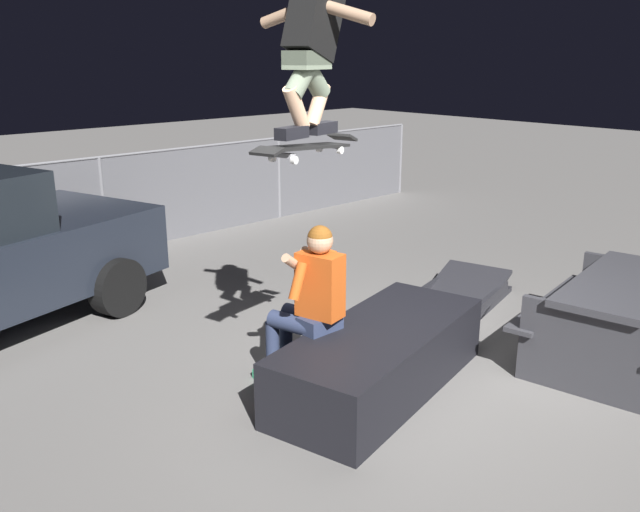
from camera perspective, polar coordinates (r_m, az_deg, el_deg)
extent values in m
plane|color=slate|center=(5.57, 7.19, -10.89)|extent=(40.00, 40.00, 0.00)
cube|color=black|center=(5.41, 5.09, -8.62)|extent=(2.23, 1.28, 0.52)
cube|color=#2D3856|center=(5.22, 0.00, -5.68)|extent=(0.32, 0.20, 0.12)
cube|color=#D15119|center=(5.11, 0.00, -2.47)|extent=(0.27, 0.38, 0.50)
sphere|color=tan|center=(5.00, 0.00, 1.32)|extent=(0.20, 0.20, 0.20)
sphere|color=brown|center=(5.00, 0.00, 1.54)|extent=(0.19, 0.19, 0.19)
cylinder|color=#D15119|center=(4.96, -1.87, -2.16)|extent=(0.20, 0.12, 0.29)
cylinder|color=tan|center=(5.05, -2.27, -0.63)|extent=(0.25, 0.12, 0.19)
cylinder|color=#D15119|center=(5.27, 0.68, -0.98)|extent=(0.20, 0.12, 0.29)
cylinder|color=tan|center=(5.23, -0.71, 0.02)|extent=(0.25, 0.12, 0.19)
cylinder|color=#2D3856|center=(5.27, -2.36, -5.72)|extent=(0.22, 0.42, 0.14)
cylinder|color=#2D3856|center=(5.49, -4.03, -7.96)|extent=(0.11, 0.11, 0.48)
cube|color=#2D9E66|center=(5.62, -4.38, -10.05)|extent=(0.15, 0.28, 0.08)
cylinder|color=#2D3856|center=(5.40, -1.23, -5.12)|extent=(0.22, 0.42, 0.14)
cylinder|color=#2D3856|center=(5.62, -2.89, -7.33)|extent=(0.11, 0.11, 0.48)
cube|color=#2D9E66|center=(5.75, -3.26, -9.39)|extent=(0.15, 0.28, 0.08)
cube|color=black|center=(4.67, -1.07, 9.25)|extent=(0.82, 0.38, 0.08)
cube|color=black|center=(5.04, 1.89, 10.03)|extent=(0.16, 0.22, 0.06)
cube|color=black|center=(4.31, -4.52, 8.82)|extent=(0.16, 0.22, 0.05)
cube|color=#99999E|center=(4.91, 0.82, 9.32)|extent=(0.10, 0.17, 0.03)
cylinder|color=white|center=(4.96, -0.06, 9.11)|extent=(0.06, 0.04, 0.05)
cylinder|color=white|center=(4.86, 1.72, 8.94)|extent=(0.06, 0.04, 0.05)
cube|color=#99999E|center=(4.45, -3.14, 8.52)|extent=(0.10, 0.17, 0.03)
cylinder|color=white|center=(4.51, -4.06, 8.29)|extent=(0.06, 0.04, 0.05)
cylinder|color=white|center=(4.40, -2.19, 8.11)|extent=(0.06, 0.04, 0.05)
cube|color=black|center=(4.81, 0.17, 10.78)|extent=(0.28, 0.16, 0.08)
cube|color=black|center=(4.51, -2.40, 10.37)|extent=(0.28, 0.16, 0.08)
cylinder|color=tan|center=(4.75, -0.20, 12.65)|extent=(0.25, 0.15, 0.31)
cylinder|color=#5F6A57|center=(4.68, -0.71, 15.03)|extent=(0.35, 0.20, 0.33)
cylinder|color=tan|center=(4.54, -2.01, 12.44)|extent=(0.25, 0.15, 0.31)
cylinder|color=#5F6A57|center=(4.59, -1.50, 14.99)|extent=(0.35, 0.20, 0.33)
cube|color=#5F6A57|center=(4.63, -1.11, 16.25)|extent=(0.34, 0.26, 0.12)
cube|color=black|center=(4.70, -0.53, 19.19)|extent=(0.49, 0.32, 0.52)
cylinder|color=tan|center=(4.85, -2.68, 19.81)|extent=(0.18, 0.45, 0.19)
cylinder|color=tan|center=(4.60, 2.02, 19.98)|extent=(0.18, 0.45, 0.19)
cube|color=#28282D|center=(7.40, 11.70, -3.65)|extent=(1.44, 1.03, 0.06)
cube|color=#28282D|center=(7.38, 11.73, -3.22)|extent=(1.38, 1.02, 0.35)
cube|color=#28282D|center=(7.58, 9.54, -2.62)|extent=(1.14, 0.32, 0.16)
cube|color=#28282D|center=(7.20, 14.03, -3.96)|extent=(1.14, 0.32, 0.16)
cube|color=#38383D|center=(6.19, 24.26, -2.17)|extent=(1.79, 0.95, 0.06)
cube|color=#38383D|center=(6.42, 19.21, -3.77)|extent=(1.72, 0.49, 0.04)
cube|color=#38383D|center=(5.61, 21.80, -7.72)|extent=(0.23, 1.10, 0.72)
cylinder|color=slate|center=(9.31, -17.85, 4.03)|extent=(0.05, 0.05, 1.28)
cylinder|color=slate|center=(10.89, -3.49, 6.59)|extent=(0.05, 0.05, 1.28)
cylinder|color=slate|center=(12.99, 6.83, 8.17)|extent=(0.05, 0.05, 1.28)
cylinder|color=slate|center=(9.20, -18.21, 7.93)|extent=(12.00, 0.04, 0.04)
cube|color=#59595E|center=(9.31, -17.85, 4.03)|extent=(12.00, 0.01, 1.28)
cylinder|color=black|center=(8.43, -24.64, -0.40)|extent=(0.64, 0.38, 0.60)
cylinder|color=black|center=(7.14, -16.76, -2.51)|extent=(0.64, 0.38, 0.60)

